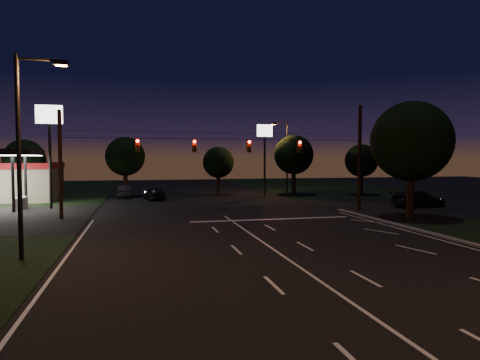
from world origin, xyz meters
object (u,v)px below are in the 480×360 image
object	(u,v)px
car_oncoming_a	(155,193)
car_cross	(418,199)
utility_pole_right	(359,210)
car_oncoming_b	(126,191)
tree_right_near	(410,142)

from	to	relation	value
car_oncoming_a	car_cross	xyz separation A→B (m)	(23.19, -12.45, 0.05)
utility_pole_right	car_oncoming_a	bearing A→B (deg)	141.97
car_oncoming_a	car_oncoming_b	xyz separation A→B (m)	(-3.10, 3.76, 0.01)
utility_pole_right	car_oncoming_a	xyz separation A→B (m)	(-16.82, 13.16, 0.71)
car_oncoming_a	utility_pole_right	bearing A→B (deg)	131.51
utility_pole_right	car_cross	size ratio (longest dim) A/B	1.71
car_oncoming_a	car_cross	size ratio (longest dim) A/B	0.80
car_oncoming_b	car_cross	distance (m)	30.89
car_oncoming_b	utility_pole_right	bearing A→B (deg)	141.42
car_cross	car_oncoming_a	bearing A→B (deg)	53.10
tree_right_near	car_oncoming_a	size ratio (longest dim) A/B	2.09
car_oncoming_b	car_cross	xyz separation A→B (m)	(26.29, -16.21, 0.04)
car_cross	car_oncoming_b	bearing A→B (deg)	49.67
tree_right_near	car_cross	size ratio (longest dim) A/B	1.67
utility_pole_right	car_cross	world-z (taller)	utility_pole_right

